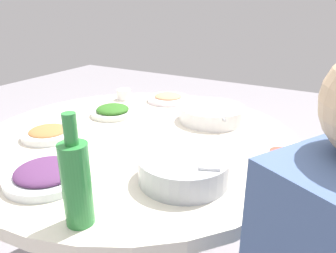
# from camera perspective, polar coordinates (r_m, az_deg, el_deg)

# --- Properties ---
(round_dining_table) EXTENTS (1.23, 1.23, 0.75)m
(round_dining_table) POSITION_cam_1_polar(r_m,az_deg,el_deg) (1.34, -5.08, -7.32)
(round_dining_table) COLOR #99999E
(round_dining_table) RESTS_ON ground
(rice_bowl) EXTENTS (0.27, 0.27, 0.08)m
(rice_bowl) POSITION_cam_1_polar(r_m,az_deg,el_deg) (0.96, 2.79, -7.19)
(rice_bowl) COLOR #B2B5BA
(rice_bowl) RESTS_ON round_dining_table
(soup_bowl) EXTENTS (0.28, 0.28, 0.07)m
(soup_bowl) POSITION_cam_1_polar(r_m,az_deg,el_deg) (1.43, 7.65, 2.16)
(soup_bowl) COLOR white
(soup_bowl) RESTS_ON round_dining_table
(dish_greens) EXTENTS (0.20, 0.20, 0.05)m
(dish_greens) POSITION_cam_1_polar(r_m,az_deg,el_deg) (1.51, -9.60, 2.64)
(dish_greens) COLOR silver
(dish_greens) RESTS_ON round_dining_table
(dish_tofu_braise) EXTENTS (0.20, 0.20, 0.04)m
(dish_tofu_braise) POSITION_cam_1_polar(r_m,az_deg,el_deg) (1.33, -20.08, -1.07)
(dish_tofu_braise) COLOR silver
(dish_tofu_braise) RESTS_ON round_dining_table
(dish_eggplant) EXTENTS (0.24, 0.24, 0.05)m
(dish_eggplant) POSITION_cam_1_polar(r_m,az_deg,el_deg) (1.02, -20.33, -7.76)
(dish_eggplant) COLOR silver
(dish_eggplant) RESTS_ON round_dining_table
(dish_shrimp) EXTENTS (0.21, 0.21, 0.04)m
(dish_shrimp) POSITION_cam_1_polar(r_m,az_deg,el_deg) (1.70, -0.00, 4.98)
(dish_shrimp) COLOR white
(dish_shrimp) RESTS_ON round_dining_table
(green_bottle) EXTENTS (0.07, 0.07, 0.27)m
(green_bottle) POSITION_cam_1_polar(r_m,az_deg,el_deg) (0.78, -15.66, -9.19)
(green_bottle) COLOR #2F853C
(green_bottle) RESTS_ON round_dining_table
(tea_cup_near) EXTENTS (0.07, 0.07, 0.06)m
(tea_cup_near) POSITION_cam_1_polar(r_m,az_deg,el_deg) (1.08, 18.96, -5.48)
(tea_cup_near) COLOR #C44A3B
(tea_cup_near) RESTS_ON round_dining_table
(tea_cup_side) EXTENTS (0.07, 0.07, 0.05)m
(tea_cup_side) POSITION_cam_1_polar(r_m,az_deg,el_deg) (1.74, -7.69, 5.54)
(tea_cup_side) COLOR white
(tea_cup_side) RESTS_ON round_dining_table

